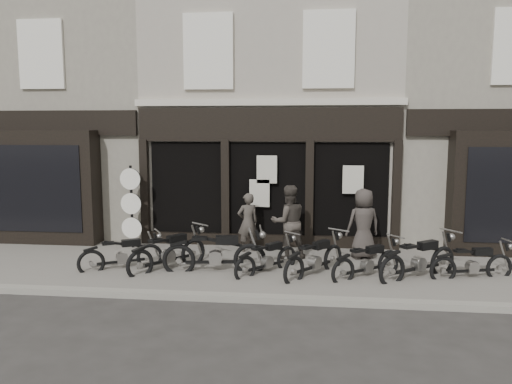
# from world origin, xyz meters

# --- Properties ---
(ground_plane) EXTENTS (90.00, 90.00, 0.00)m
(ground_plane) POSITION_xyz_m (0.00, 0.00, 0.00)
(ground_plane) COLOR #2D2B28
(ground_plane) RESTS_ON ground
(pavement) EXTENTS (30.00, 4.20, 0.12)m
(pavement) POSITION_xyz_m (0.00, 0.90, 0.06)
(pavement) COLOR slate
(pavement) RESTS_ON ground_plane
(kerb) EXTENTS (30.00, 0.25, 0.13)m
(kerb) POSITION_xyz_m (0.00, -1.25, 0.07)
(kerb) COLOR gray
(kerb) RESTS_ON ground_plane
(central_building) EXTENTS (7.30, 6.22, 8.34)m
(central_building) POSITION_xyz_m (0.00, 5.95, 4.08)
(central_building) COLOR #A49B8C
(central_building) RESTS_ON ground
(neighbour_left) EXTENTS (5.60, 6.73, 8.34)m
(neighbour_left) POSITION_xyz_m (-6.35, 5.90, 4.04)
(neighbour_left) COLOR gray
(neighbour_left) RESTS_ON ground
(neighbour_right) EXTENTS (5.60, 6.73, 8.34)m
(neighbour_right) POSITION_xyz_m (6.35, 5.90, 4.04)
(neighbour_right) COLOR gray
(neighbour_right) RESTS_ON ground
(motorcycle_0) EXTENTS (1.77, 1.23, 0.94)m
(motorcycle_0) POSITION_xyz_m (-3.17, 0.35, 0.37)
(motorcycle_0) COLOR black
(motorcycle_0) RESTS_ON ground
(motorcycle_1) EXTENTS (1.57, 1.86, 1.05)m
(motorcycle_1) POSITION_xyz_m (-2.09, 0.47, 0.42)
(motorcycle_1) COLOR black
(motorcycle_1) RESTS_ON ground
(motorcycle_2) EXTENTS (2.36, 0.71, 1.13)m
(motorcycle_2) POSITION_xyz_m (-0.94, 0.34, 0.45)
(motorcycle_2) COLOR black
(motorcycle_2) RESTS_ON ground
(motorcycle_3) EXTENTS (1.43, 1.57, 0.91)m
(motorcycle_3) POSITION_xyz_m (0.23, 0.42, 0.36)
(motorcycle_3) COLOR black
(motorcycle_3) RESTS_ON ground
(motorcycle_4) EXTENTS (1.48, 1.80, 1.01)m
(motorcycle_4) POSITION_xyz_m (1.31, 0.36, 0.40)
(motorcycle_4) COLOR black
(motorcycle_4) RESTS_ON ground
(motorcycle_5) EXTENTS (1.68, 1.38, 0.94)m
(motorcycle_5) POSITION_xyz_m (2.45, 0.33, 0.37)
(motorcycle_5) COLOR black
(motorcycle_5) RESTS_ON ground
(motorcycle_6) EXTENTS (1.96, 1.54, 1.08)m
(motorcycle_6) POSITION_xyz_m (3.57, 0.40, 0.43)
(motorcycle_6) COLOR black
(motorcycle_6) RESTS_ON ground
(motorcycle_7) EXTENTS (1.90, 0.77, 0.93)m
(motorcycle_7) POSITION_xyz_m (4.73, 0.47, 0.37)
(motorcycle_7) COLOR black
(motorcycle_7) RESTS_ON ground
(man_left) EXTENTS (0.67, 0.58, 1.55)m
(man_left) POSITION_xyz_m (-0.45, 2.25, 0.90)
(man_left) COLOR #443D37
(man_left) RESTS_ON pavement
(man_centre) EXTENTS (1.07, 0.94, 1.84)m
(man_centre) POSITION_xyz_m (0.65, 1.66, 1.04)
(man_centre) COLOR #3E3832
(man_centre) RESTS_ON pavement
(man_right) EXTENTS (0.99, 0.81, 1.76)m
(man_right) POSITION_xyz_m (2.50, 1.85, 1.00)
(man_right) COLOR #3A3430
(man_right) RESTS_ON pavement
(advert_sign_post) EXTENTS (0.58, 0.37, 2.36)m
(advert_sign_post) POSITION_xyz_m (-3.63, 2.29, 1.15)
(advert_sign_post) COLOR black
(advert_sign_post) RESTS_ON ground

